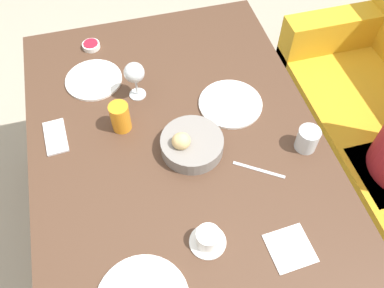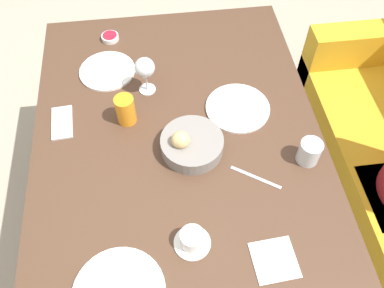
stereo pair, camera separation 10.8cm
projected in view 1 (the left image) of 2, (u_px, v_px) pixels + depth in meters
The scene contains 13 objects.
ground_plane at pixel (185, 243), 2.02m from camera, with size 10.00×10.00×0.00m, color #A89E89.
dining_table at pixel (182, 171), 1.46m from camera, with size 1.56×1.02×0.78m.
bread_basket at pixel (191, 144), 1.38m from camera, with size 0.22×0.22×0.10m.
plate_near_left at pixel (94, 80), 1.60m from camera, with size 0.22×0.22×0.01m.
plate_far_center at pixel (230, 104), 1.52m from camera, with size 0.24×0.24×0.01m.
juice_glass at pixel (120, 117), 1.42m from camera, with size 0.07×0.07×0.11m.
water_tumbler at pixel (307, 139), 1.38m from camera, with size 0.08×0.08×0.09m.
wine_glass at pixel (134, 74), 1.47m from camera, with size 0.08×0.08×0.16m.
coffee_cup at pixel (209, 238), 1.19m from camera, with size 0.11×0.11×0.06m.
jam_bowl_berry at pixel (91, 45), 1.70m from camera, with size 0.07×0.07×0.02m.
fork_silver at pixel (259, 170), 1.36m from camera, with size 0.11×0.15×0.00m.
napkin at pixel (290, 248), 1.20m from camera, with size 0.13×0.13×0.00m.
cell_phone at pixel (56, 137), 1.44m from camera, with size 0.15×0.08×0.01m.
Camera 1 is at (0.75, -0.16, 1.94)m, focal length 38.00 mm.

